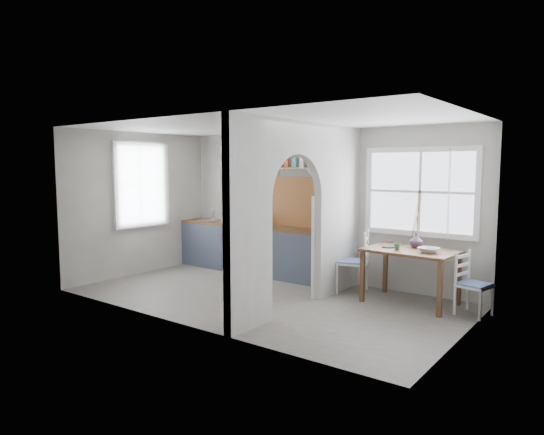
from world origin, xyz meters
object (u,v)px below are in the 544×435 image
Objects in this scene: vase at (416,241)px; dining_table at (410,277)px; chair_right at (474,284)px; kettle at (333,225)px; chair_left at (353,261)px.

dining_table is at bearing -88.72° from vase.
kettle is (-2.31, 0.27, 0.61)m from chair_right.
dining_table is 1.57m from kettle.
vase is (1.41, -0.03, -0.13)m from kettle.
chair_left is at bearing 99.08° from chair_right.
chair_left is 1.17× the size of chair_right.
chair_left is 1.87m from chair_right.
dining_table is 6.23× the size of vase.
dining_table is 1.49× the size of chair_right.
dining_table is at bearing 14.04° from kettle.
chair_right is at bearing 16.90° from kettle.
vase is (0.97, 0.13, 0.40)m from chair_left.
chair_right is 1.04m from vase.
kettle reaches higher than vase.
vase is at bearing 87.40° from chair_right.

